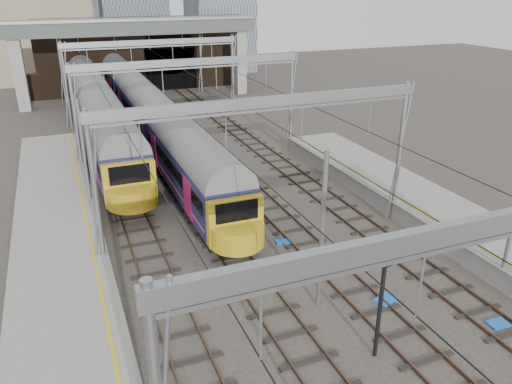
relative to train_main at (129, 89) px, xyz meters
name	(u,v)px	position (x,y,z in m)	size (l,w,h in m)	color
ground	(342,332)	(2.00, -40.03, -2.54)	(160.00, 160.00, 0.00)	#38332D
platform_left	(66,346)	(-8.18, -37.53, -1.99)	(4.32, 55.00, 1.12)	gray
tracks	(223,195)	(2.00, -25.03, -2.52)	(14.40, 80.00, 0.22)	#4C3828
overhead_line	(192,78)	(2.00, -18.54, 4.03)	(16.80, 80.00, 8.00)	gray
retaining_wall	(140,56)	(3.40, 11.90, 1.79)	(28.00, 2.75, 9.00)	black
overbridge	(134,36)	(2.00, 5.97, 4.73)	(28.00, 3.00, 9.25)	gray
train_main	(129,89)	(0.00, 0.00, 0.00)	(2.89, 66.76, 4.94)	black
train_second	(98,110)	(-4.00, -8.92, 0.11)	(3.08, 35.57, 5.20)	black
signal_near_centre	(384,286)	(2.44, -41.69, 0.53)	(0.38, 0.47, 4.86)	black
equip_cover_a	(386,300)	(4.86, -38.92, -2.48)	(0.98, 0.69, 0.11)	blue
equip_cover_b	(283,242)	(2.94, -32.39, -2.50)	(0.76, 0.54, 0.09)	blue
equip_cover_c	(498,324)	(8.12, -41.99, -2.49)	(0.84, 0.59, 0.10)	blue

